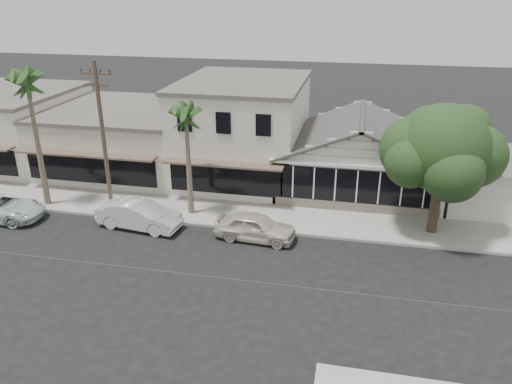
% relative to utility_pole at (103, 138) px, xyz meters
% --- Properties ---
extents(ground, '(140.00, 140.00, 0.00)m').
position_rel_utility_pole_xyz_m(ground, '(9.00, -5.20, -4.79)').
color(ground, black).
rests_on(ground, ground).
extents(sidewalk_north, '(90.00, 3.50, 0.15)m').
position_rel_utility_pole_xyz_m(sidewalk_north, '(1.00, 1.55, -4.71)').
color(sidewalk_north, '#9E9991').
rests_on(sidewalk_north, ground).
extents(corner_shop, '(10.40, 8.60, 5.10)m').
position_rel_utility_pole_xyz_m(corner_shop, '(14.00, 7.27, -2.17)').
color(corner_shop, silver).
rests_on(corner_shop, ground).
extents(side_cottage, '(6.00, 6.00, 3.00)m').
position_rel_utility_pole_xyz_m(side_cottage, '(22.20, 6.30, -3.29)').
color(side_cottage, silver).
rests_on(side_cottage, ground).
extents(row_building_near, '(8.00, 10.00, 6.50)m').
position_rel_utility_pole_xyz_m(row_building_near, '(6.00, 8.30, -1.54)').
color(row_building_near, silver).
rests_on(row_building_near, ground).
extents(row_building_midnear, '(10.00, 10.00, 4.20)m').
position_rel_utility_pole_xyz_m(row_building_midnear, '(-3.00, 8.30, -2.69)').
color(row_building_midnear, beige).
rests_on(row_building_midnear, ground).
extents(utility_pole, '(1.80, 0.24, 9.00)m').
position_rel_utility_pole_xyz_m(utility_pole, '(0.00, 0.00, 0.00)').
color(utility_pole, brown).
rests_on(utility_pole, ground).
extents(car_0, '(4.45, 2.07, 1.48)m').
position_rel_utility_pole_xyz_m(car_0, '(8.84, -1.12, -4.05)').
color(car_0, beige).
rests_on(car_0, ground).
extents(car_1, '(4.92, 2.22, 1.57)m').
position_rel_utility_pole_xyz_m(car_1, '(2.23, -1.10, -4.01)').
color(car_1, silver).
rests_on(car_1, ground).
extents(car_2, '(5.18, 2.51, 1.42)m').
position_rel_utility_pole_xyz_m(car_2, '(-6.15, -1.70, -4.08)').
color(car_2, silver).
rests_on(car_2, ground).
extents(shade_tree, '(6.49, 5.87, 7.21)m').
position_rel_utility_pole_xyz_m(shade_tree, '(18.10, 1.70, -0.05)').
color(shade_tree, '#423628').
rests_on(shade_tree, ground).
extents(palm_east, '(2.89, 2.89, 7.04)m').
position_rel_utility_pole_xyz_m(palm_east, '(4.50, 1.11, 1.19)').
color(palm_east, '#726651').
rests_on(palm_east, ground).
extents(palm_mid, '(3.32, 3.32, 8.76)m').
position_rel_utility_pole_xyz_m(palm_mid, '(-4.59, 0.55, 2.73)').
color(palm_mid, '#726651').
rests_on(palm_mid, ground).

